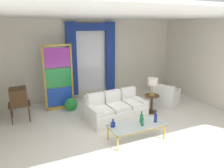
% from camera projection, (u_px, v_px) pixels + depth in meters
% --- Properties ---
extents(ground_plane, '(16.00, 16.00, 0.00)m').
position_uv_depth(ground_plane, '(125.00, 128.00, 5.96)').
color(ground_plane, white).
extents(wall_rear, '(8.00, 0.12, 3.00)m').
position_uv_depth(wall_rear, '(89.00, 59.00, 8.25)').
color(wall_rear, silver).
rests_on(wall_rear, ground).
extents(wall_right, '(0.12, 7.00, 3.00)m').
position_uv_depth(wall_right, '(209.00, 63.00, 7.52)').
color(wall_right, silver).
rests_on(wall_right, ground).
extents(ceiling_slab, '(8.00, 7.60, 0.04)m').
position_uv_depth(ceiling_slab, '(113.00, 16.00, 5.85)').
color(ceiling_slab, white).
extents(curtained_window, '(2.00, 0.17, 2.70)m').
position_uv_depth(curtained_window, '(92.00, 53.00, 8.05)').
color(curtained_window, white).
rests_on(curtained_window, ground).
extents(couch_white_long, '(1.84, 1.09, 0.86)m').
position_uv_depth(couch_white_long, '(115.00, 109.00, 6.49)').
color(couch_white_long, white).
rests_on(couch_white_long, ground).
extents(coffee_table, '(1.39, 0.64, 0.41)m').
position_uv_depth(coffee_table, '(137.00, 126.00, 5.27)').
color(coffee_table, silver).
rests_on(coffee_table, ground).
extents(bottle_blue_decanter, '(0.08, 0.08, 0.31)m').
position_uv_depth(bottle_blue_decanter, '(156.00, 117.00, 5.37)').
color(bottle_blue_decanter, navy).
rests_on(bottle_blue_decanter, coffee_table).
extents(bottle_crystal_tall, '(0.06, 0.06, 0.30)m').
position_uv_depth(bottle_crystal_tall, '(142.00, 121.00, 5.17)').
color(bottle_crystal_tall, '#196B3D').
rests_on(bottle_crystal_tall, coffee_table).
extents(bottle_amber_squat, '(0.08, 0.08, 0.31)m').
position_uv_depth(bottle_amber_squat, '(141.00, 118.00, 5.33)').
color(bottle_amber_squat, '#196B3D').
rests_on(bottle_amber_squat, coffee_table).
extents(bottle_ruby_flask, '(0.11, 0.11, 0.20)m').
position_uv_depth(bottle_ruby_flask, '(113.00, 124.00, 5.14)').
color(bottle_ruby_flask, navy).
rests_on(bottle_ruby_flask, coffee_table).
extents(vintage_tv, '(0.62, 0.60, 1.35)m').
position_uv_depth(vintage_tv, '(18.00, 97.00, 6.28)').
color(vintage_tv, '#472D19').
rests_on(vintage_tv, ground).
extents(armchair_white, '(1.11, 1.10, 0.80)m').
position_uv_depth(armchair_white, '(165.00, 97.00, 7.60)').
color(armchair_white, white).
rests_on(armchair_white, ground).
extents(stained_glass_divider, '(0.95, 0.05, 2.20)m').
position_uv_depth(stained_glass_divider, '(59.00, 79.00, 7.02)').
color(stained_glass_divider, gold).
rests_on(stained_glass_divider, ground).
extents(peacock_figurine, '(0.44, 0.60, 0.50)m').
position_uv_depth(peacock_figurine, '(72.00, 105.00, 7.03)').
color(peacock_figurine, beige).
rests_on(peacock_figurine, ground).
extents(round_side_table, '(0.48, 0.48, 0.59)m').
position_uv_depth(round_side_table, '(152.00, 102.00, 6.93)').
color(round_side_table, '#472D19').
rests_on(round_side_table, ground).
extents(table_lamp_brass, '(0.32, 0.32, 0.57)m').
position_uv_depth(table_lamp_brass, '(153.00, 82.00, 6.75)').
color(table_lamp_brass, '#B29338').
rests_on(table_lamp_brass, round_side_table).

